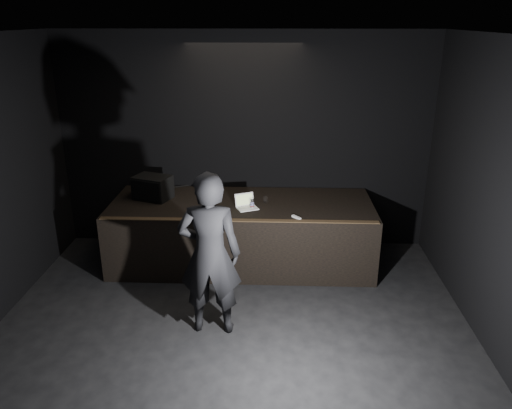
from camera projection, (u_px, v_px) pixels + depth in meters
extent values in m
plane|color=black|center=(226.00, 376.00, 5.43)|extent=(7.00, 7.00, 0.00)
cube|color=black|center=(244.00, 143.00, 8.08)|extent=(6.00, 0.10, 3.50)
cube|color=black|center=(217.00, 38.00, 4.19)|extent=(6.00, 7.00, 0.04)
cube|color=black|center=(242.00, 233.00, 7.81)|extent=(4.00, 1.50, 1.00)
cube|color=brown|center=(238.00, 220.00, 6.96)|extent=(3.92, 0.10, 0.01)
cube|color=black|center=(153.00, 187.00, 7.75)|extent=(0.64, 0.54, 0.36)
cube|color=black|center=(145.00, 191.00, 7.58)|extent=(0.48, 0.19, 0.30)
cylinder|color=black|center=(162.00, 189.00, 8.21)|extent=(0.84, 0.44, 0.02)
cube|color=white|center=(248.00, 208.00, 7.38)|extent=(0.35, 0.31, 0.01)
cube|color=silver|center=(248.00, 208.00, 7.38)|extent=(0.27, 0.21, 0.00)
cube|color=white|center=(244.00, 199.00, 7.46)|extent=(0.29, 0.18, 0.19)
cube|color=gold|center=(245.00, 199.00, 7.45)|extent=(0.25, 0.15, 0.15)
cylinder|color=silver|center=(252.00, 204.00, 7.38)|extent=(0.06, 0.06, 0.14)
cylinder|color=navy|center=(252.00, 204.00, 7.38)|extent=(0.06, 0.06, 0.06)
cylinder|color=maroon|center=(252.00, 206.00, 7.39)|extent=(0.06, 0.06, 0.01)
cylinder|color=white|center=(265.00, 199.00, 7.64)|extent=(0.07, 0.07, 0.09)
cube|color=silver|center=(296.00, 217.00, 7.03)|extent=(0.13, 0.15, 0.03)
imported|color=black|center=(210.00, 254.00, 5.91)|extent=(0.76, 0.50, 2.06)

